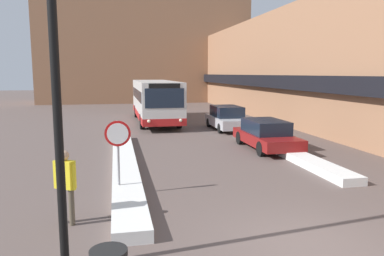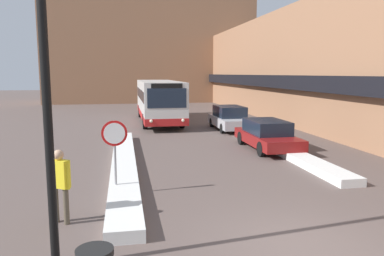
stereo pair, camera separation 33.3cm
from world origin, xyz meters
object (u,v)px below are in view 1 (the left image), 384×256
(street_lamp, at_px, (72,62))
(parked_car_front, at_px, (266,134))
(parked_car_middle, at_px, (227,118))
(stop_sign, at_px, (118,142))
(pedestrian, at_px, (65,180))
(city_bus, at_px, (155,100))

(street_lamp, bearing_deg, parked_car_front, 51.65)
(parked_car_middle, height_order, stop_sign, stop_sign)
(pedestrian, bearing_deg, stop_sign, 90.03)
(stop_sign, bearing_deg, parked_car_front, 38.91)
(street_lamp, xyz_separation_m, pedestrian, (-0.52, 2.20, -2.73))
(parked_car_front, bearing_deg, parked_car_middle, 90.00)
(city_bus, height_order, pedestrian, city_bus)
(stop_sign, relative_size, pedestrian, 1.24)
(city_bus, xyz_separation_m, pedestrian, (-4.14, -18.76, -0.57))
(pedestrian, bearing_deg, city_bus, 110.55)
(pedestrian, bearing_deg, street_lamp, -43.72)
(parked_car_front, bearing_deg, city_bus, 110.57)
(stop_sign, xyz_separation_m, pedestrian, (-1.27, -1.96, -0.54))
(street_lamp, bearing_deg, pedestrian, 103.29)
(city_bus, distance_m, street_lamp, 21.38)
(city_bus, relative_size, street_lamp, 1.81)
(parked_car_middle, bearing_deg, street_lamp, -115.54)
(city_bus, bearing_deg, street_lamp, -99.79)
(parked_car_front, xyz_separation_m, stop_sign, (-7.04, -5.68, 0.92))
(parked_car_front, height_order, street_lamp, street_lamp)
(city_bus, bearing_deg, stop_sign, -99.68)
(parked_car_front, distance_m, parked_car_middle, 6.46)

